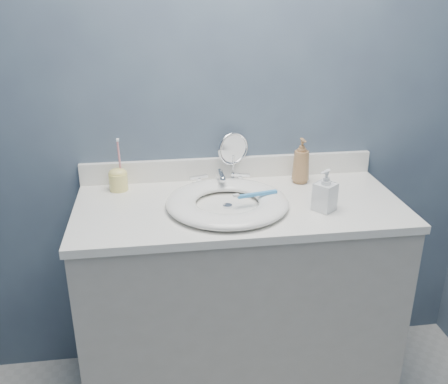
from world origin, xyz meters
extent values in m
cube|color=#404D60|center=(0.00, 1.25, 1.20)|extent=(2.20, 0.02, 2.40)
cube|color=#B3ADA4|center=(0.00, 0.97, 0.42)|extent=(1.20, 0.55, 0.85)
cube|color=white|center=(0.00, 0.97, 0.86)|extent=(1.22, 0.57, 0.03)
cube|color=white|center=(0.00, 1.24, 0.93)|extent=(1.22, 0.02, 0.09)
cylinder|color=silver|center=(-0.05, 0.94, 0.88)|extent=(0.04, 0.04, 0.01)
cube|color=silver|center=(-0.05, 1.16, 0.89)|extent=(0.22, 0.05, 0.01)
cylinder|color=silver|center=(-0.05, 1.16, 0.92)|extent=(0.03, 0.03, 0.06)
cylinder|color=silver|center=(-0.05, 1.11, 0.94)|extent=(0.02, 0.09, 0.02)
sphere|color=silver|center=(-0.05, 1.06, 0.94)|extent=(0.03, 0.03, 0.03)
cylinder|color=silver|center=(-0.14, 1.16, 0.90)|extent=(0.02, 0.02, 0.03)
cube|color=silver|center=(-0.14, 1.16, 0.92)|extent=(0.08, 0.03, 0.01)
cylinder|color=silver|center=(0.04, 1.16, 0.90)|extent=(0.02, 0.02, 0.03)
cube|color=silver|center=(0.04, 1.16, 0.92)|extent=(0.08, 0.03, 0.01)
cylinder|color=silver|center=(0.01, 1.21, 0.88)|extent=(0.08, 0.08, 0.01)
cylinder|color=silver|center=(0.01, 1.21, 0.94)|extent=(0.01, 0.01, 0.10)
torus|color=silver|center=(0.01, 1.21, 1.02)|extent=(0.13, 0.06, 0.14)
cylinder|color=white|center=(0.01, 1.21, 1.02)|extent=(0.11, 0.05, 0.12)
imported|color=#9B7046|center=(0.28, 1.15, 0.97)|extent=(0.07, 0.08, 0.19)
imported|color=silver|center=(0.29, 0.87, 0.96)|extent=(0.10, 0.10, 0.15)
cylinder|color=#F5E57A|center=(-0.45, 1.17, 0.91)|extent=(0.07, 0.07, 0.07)
ellipsoid|color=#F5E57A|center=(-0.45, 1.17, 0.95)|extent=(0.07, 0.06, 0.04)
cylinder|color=#D57981|center=(-0.44, 1.17, 1.01)|extent=(0.01, 0.02, 0.14)
cube|color=white|center=(-0.44, 1.16, 1.09)|extent=(0.01, 0.02, 0.01)
cube|color=#3C92D4|center=(0.06, 0.94, 0.92)|extent=(0.15, 0.05, 0.01)
cube|color=white|center=(-0.02, 0.93, 0.93)|extent=(0.02, 0.02, 0.01)
camera|label=1|loc=(-0.30, -0.71, 1.64)|focal=40.00mm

